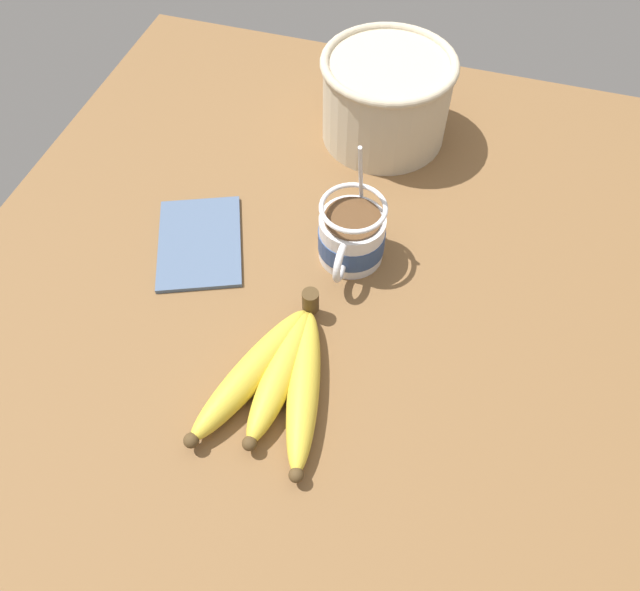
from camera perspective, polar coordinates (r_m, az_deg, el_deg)
The scene contains 5 objects.
table at distance 80.32cm, azimuth 1.62°, elevation 1.75°, with size 94.08×94.08×3.44cm.
coffee_mug at distance 77.57cm, azimuth 2.89°, elevation 5.42°, with size 13.20×8.39×16.64cm.
banana_bunch at distance 68.55cm, azimuth -3.90°, elevation -7.44°, with size 21.58×14.74×4.26cm.
woven_basket at distance 93.21cm, azimuth 6.06°, elevation 17.60°, with size 18.93×18.93×12.75cm.
napkin at distance 82.75cm, azimuth -10.94°, elevation 4.80°, with size 18.05×15.58×0.60cm.
Camera 1 is at (47.30, 11.94, 65.52)cm, focal length 35.00 mm.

